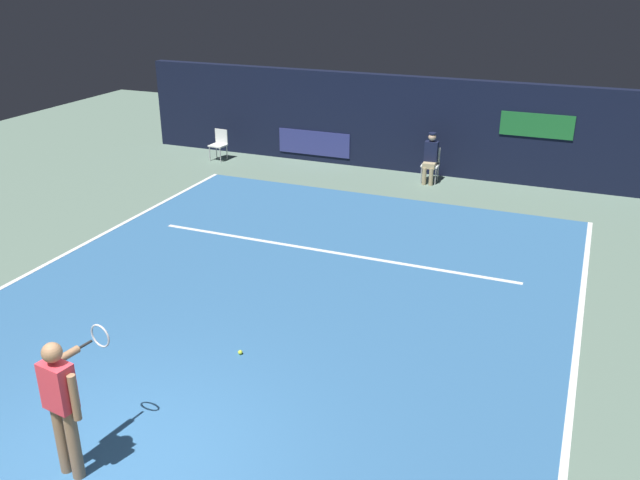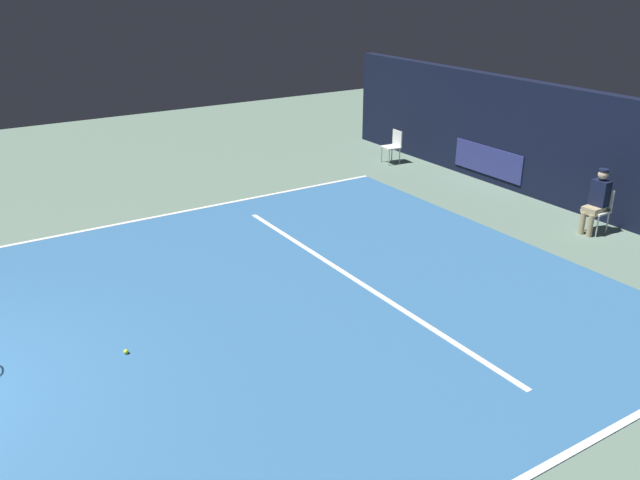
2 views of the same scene
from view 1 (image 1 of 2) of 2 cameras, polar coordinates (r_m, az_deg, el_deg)
The scene contains 10 objects.
ground_plane at distance 11.81m, azimuth -2.92°, elevation -4.71°, with size 31.19×31.19×0.00m, color slate.
court_surface at distance 11.81m, azimuth -2.92°, elevation -4.68°, with size 9.74×11.54×0.01m, color #336699.
line_sideline_left at distance 10.90m, azimuth 21.00°, elevation -8.78°, with size 0.10×11.54×0.01m, color white.
line_sideline_right at distance 14.37m, azimuth -20.61°, elevation -0.99°, with size 0.10×11.54×0.01m, color white.
line_service at distance 13.47m, azimuth 0.72°, elevation -1.00°, with size 7.60×0.10×0.01m, color white.
back_wall at distance 18.67m, azimuth 7.85°, elevation 9.69°, with size 16.25×0.33×2.60m.
tennis_player at distance 8.02m, azimuth -21.05°, elevation -12.66°, with size 0.51×0.99×1.73m.
line_judge_on_chair at distance 17.86m, azimuth 9.39°, elevation 6.97°, with size 0.46×0.54×1.32m.
courtside_chair_near at distance 20.03m, azimuth -8.57°, elevation 8.19°, with size 0.47×0.45×0.88m.
tennis_ball at distance 10.16m, azimuth -6.80°, elevation -9.47°, with size 0.07×0.07×0.07m, color #CCE033.
Camera 1 is at (4.54, -4.69, 5.42)m, focal length 37.59 mm.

